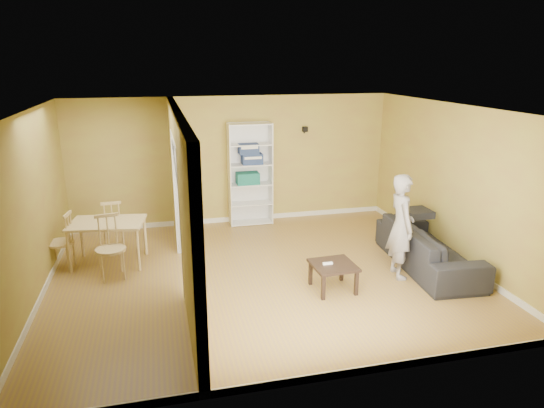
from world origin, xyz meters
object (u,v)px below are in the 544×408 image
at_px(bookshelf, 250,174).
at_px(chair_near, 110,248).
at_px(sofa, 429,241).
at_px(person, 402,217).
at_px(coffee_table, 333,268).
at_px(chair_left, 60,241).
at_px(dining_table, 107,226).
at_px(chair_far, 113,225).

bearing_deg(bookshelf, chair_near, -140.42).
relative_size(sofa, chair_near, 2.33).
distance_m(person, coffee_table, 1.34).
bearing_deg(sofa, chair_left, 81.53).
distance_m(bookshelf, dining_table, 3.14).
bearing_deg(bookshelf, person, -60.63).
xyz_separation_m(sofa, coffee_table, (-1.80, -0.43, -0.10)).
bearing_deg(chair_near, person, -23.01).
distance_m(sofa, chair_far, 5.42).
distance_m(coffee_table, chair_left, 4.38).
height_order(sofa, person, person).
distance_m(sofa, chair_near, 5.06).
bearing_deg(coffee_table, person, 11.08).
bearing_deg(chair_near, dining_table, 87.25).
distance_m(sofa, bookshelf, 3.83).
bearing_deg(coffee_table, chair_far, 143.54).
bearing_deg(person, sofa, -66.51).
bearing_deg(dining_table, person, -19.35).
bearing_deg(chair_near, coffee_table, -31.04).
distance_m(coffee_table, chair_far, 4.04).
relative_size(bookshelf, dining_table, 1.78).
xyz_separation_m(person, chair_far, (-4.42, 2.17, -0.49)).
xyz_separation_m(sofa, person, (-0.63, -0.20, 0.52)).
bearing_deg(chair_left, dining_table, 103.03).
height_order(person, chair_far, person).
distance_m(chair_left, chair_far, 1.01).
bearing_deg(coffee_table, chair_left, 156.57).
height_order(dining_table, chair_left, chair_left).
bearing_deg(coffee_table, chair_near, 159.50).
height_order(bookshelf, chair_left, bookshelf).
bearing_deg(dining_table, chair_left, -176.11).
relative_size(person, coffee_table, 3.14).
relative_size(sofa, person, 1.21).
relative_size(person, chair_left, 2.02).
distance_m(sofa, person, 0.84).
bearing_deg(chair_near, chair_left, 135.81).
distance_m(coffee_table, dining_table, 3.75).
bearing_deg(person, coffee_table, 107.03).
height_order(chair_near, chair_far, chair_near).
xyz_separation_m(bookshelf, chair_far, (-2.66, -0.95, -0.57)).
bearing_deg(person, chair_far, 69.78).
relative_size(person, dining_table, 1.65).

